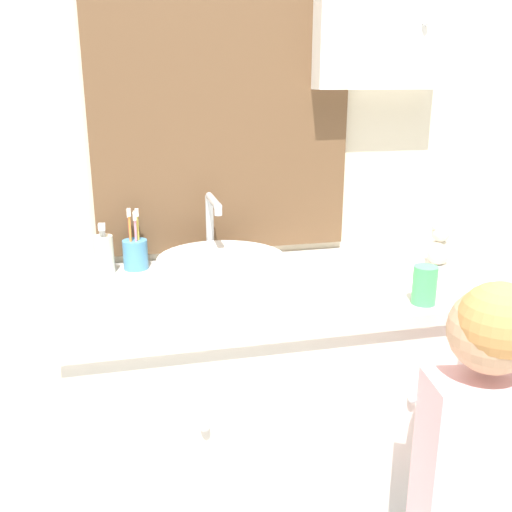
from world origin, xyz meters
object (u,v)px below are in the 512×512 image
(drinking_cup, at_px, (425,285))
(child_figure, at_px, (476,456))
(soap_dispenser, at_px, (104,254))
(toothbrush_holder, at_px, (135,252))
(sink_basin, at_px, (222,270))
(teddy_bear, at_px, (440,245))

(drinking_cup, bearing_deg, child_figure, -90.69)
(soap_dispenser, bearing_deg, toothbrush_holder, 15.08)
(sink_basin, bearing_deg, toothbrush_holder, 137.63)
(sink_basin, relative_size, drinking_cup, 4.04)
(soap_dispenser, bearing_deg, sink_basin, -29.99)
(soap_dispenser, bearing_deg, teddy_bear, -8.64)
(soap_dispenser, bearing_deg, child_figure, -42.21)
(sink_basin, relative_size, toothbrush_holder, 2.14)
(sink_basin, height_order, drinking_cup, sink_basin)
(sink_basin, height_order, soap_dispenser, sink_basin)
(sink_basin, relative_size, soap_dispenser, 2.65)
(teddy_bear, xyz_separation_m, drinking_cup, (-0.21, -0.28, -0.01))
(child_figure, xyz_separation_m, drinking_cup, (0.00, 0.28, 0.30))
(toothbrush_holder, bearing_deg, child_figure, -46.63)
(soap_dispenser, distance_m, drinking_cup, 0.90)
(drinking_cup, bearing_deg, teddy_bear, 53.74)
(soap_dispenser, relative_size, drinking_cup, 1.53)
(drinking_cup, bearing_deg, sink_basin, 152.27)
(sink_basin, xyz_separation_m, drinking_cup, (0.47, -0.25, 0.00))
(soap_dispenser, distance_m, child_figure, 1.11)
(soap_dispenser, xyz_separation_m, teddy_bear, (1.00, -0.15, 0.00))
(child_figure, bearing_deg, sink_basin, 131.54)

